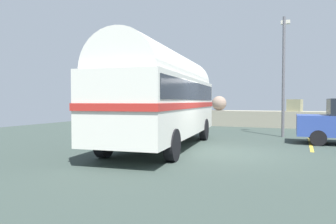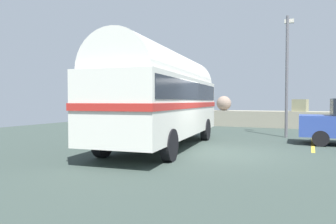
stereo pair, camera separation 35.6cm
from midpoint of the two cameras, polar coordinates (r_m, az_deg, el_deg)
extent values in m
cube|color=#303D37|center=(10.84, 8.92, -7.41)|extent=(32.00, 26.00, 0.02)
cube|color=gray|center=(22.36, 16.32, -1.21)|extent=(31.36, 1.80, 1.10)
cube|color=gray|center=(26.33, -9.38, 1.96)|extent=(1.64, 1.57, 1.33)
sphere|color=#9B7767|center=(23.89, -0.84, 1.69)|extent=(1.09, 1.09, 1.09)
sphere|color=gray|center=(22.80, 8.90, 1.60)|extent=(1.04, 1.04, 1.04)
cube|color=gray|center=(21.88, 21.74, 1.14)|extent=(1.01, 0.96, 0.80)
cube|color=gold|center=(13.99, 23.94, -5.37)|extent=(0.12, 4.40, 0.01)
cylinder|color=black|center=(14.72, -2.59, -2.98)|extent=(0.38, 0.98, 0.96)
cylinder|color=black|center=(14.15, 5.89, -3.19)|extent=(0.38, 0.98, 0.96)
cylinder|color=black|center=(9.99, -12.59, -5.41)|extent=(0.38, 0.98, 0.96)
cylinder|color=black|center=(9.12, -0.34, -6.07)|extent=(0.38, 0.98, 0.96)
cube|color=silver|center=(11.85, -1.74, 1.01)|extent=(3.30, 8.61, 2.10)
cylinder|color=silver|center=(11.88, -1.74, 6.08)|extent=(3.06, 8.26, 2.20)
cube|color=#B22821|center=(11.85, -1.74, 1.27)|extent=(3.36, 8.70, 0.20)
cube|color=black|center=(11.85, -1.74, 3.80)|extent=(3.30, 8.28, 0.64)
cube|color=silver|center=(15.99, 3.14, -1.85)|extent=(2.28, 0.41, 0.28)
cylinder|color=black|center=(13.54, 25.09, -4.33)|extent=(0.63, 0.22, 0.62)
cylinder|color=black|center=(15.06, 24.71, -3.70)|extent=(0.63, 0.22, 0.62)
cylinder|color=#5B5B60|center=(16.20, 19.78, 5.98)|extent=(0.14, 0.14, 5.87)
cube|color=beige|center=(17.36, 20.13, 15.16)|extent=(0.44, 0.24, 0.18)
camera|label=1|loc=(0.18, -90.86, -0.03)|focal=33.33mm
camera|label=2|loc=(0.18, 89.14, 0.03)|focal=33.33mm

